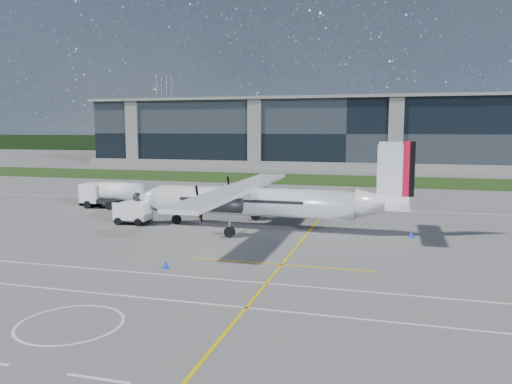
# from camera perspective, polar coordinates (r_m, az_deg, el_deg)

# --- Properties ---
(ground) EXTENTS (400.00, 400.00, 0.00)m
(ground) POSITION_cam_1_polar(r_m,az_deg,el_deg) (77.42, 8.14, 0.78)
(ground) COLOR #585654
(ground) RESTS_ON ground
(grass_strip) EXTENTS (400.00, 18.00, 0.04)m
(grass_strip) POSITION_cam_1_polar(r_m,az_deg,el_deg) (85.32, 8.83, 1.38)
(grass_strip) COLOR #1A340E
(grass_strip) RESTS_ON ground
(terminal_building) EXTENTS (120.00, 20.00, 15.00)m
(terminal_building) POSITION_cam_1_polar(r_m,az_deg,el_deg) (116.74, 10.73, 6.58)
(terminal_building) COLOR black
(terminal_building) RESTS_ON ground
(tree_line) EXTENTS (400.00, 6.00, 6.00)m
(tree_line) POSITION_cam_1_polar(r_m,az_deg,el_deg) (176.69, 12.31, 5.28)
(tree_line) COLOR black
(tree_line) RESTS_ON ground
(pylon_west) EXTENTS (9.00, 4.60, 30.00)m
(pylon_west) POSITION_cam_1_polar(r_m,az_deg,el_deg) (206.87, -10.42, 8.92)
(pylon_west) COLOR gray
(pylon_west) RESTS_ON ground
(yellow_taxiway_centerline) EXTENTS (0.20, 70.00, 0.01)m
(yellow_taxiway_centerline) POSITION_cam_1_polar(r_m,az_deg,el_deg) (47.60, 7.12, -3.25)
(yellow_taxiway_centerline) COLOR yellow
(yellow_taxiway_centerline) RESTS_ON ground
(white_lane_line) EXTENTS (90.00, 0.15, 0.01)m
(white_lane_line) POSITION_cam_1_polar(r_m,az_deg,el_deg) (25.82, -7.68, -12.37)
(white_lane_line) COLOR white
(white_lane_line) RESTS_ON ground
(turboprop_aircraft) EXTENTS (24.60, 25.51, 7.65)m
(turboprop_aircraft) POSITION_cam_1_polar(r_m,az_deg,el_deg) (42.66, 0.92, 0.78)
(turboprop_aircraft) COLOR white
(turboprop_aircraft) RESTS_ON ground
(fuel_tanker_truck) EXTENTS (7.60, 2.47, 2.85)m
(fuel_tanker_truck) POSITION_cam_1_polar(r_m,az_deg,el_deg) (56.88, -16.45, -0.33)
(fuel_tanker_truck) COLOR white
(fuel_tanker_truck) RESTS_ON ground
(baggage_tug) EXTENTS (3.36, 2.02, 2.02)m
(baggage_tug) POSITION_cam_1_polar(r_m,az_deg,el_deg) (46.91, -13.90, -2.32)
(baggage_tug) COLOR white
(baggage_tug) RESTS_ON ground
(ground_crew_person) EXTENTS (0.90, 1.02, 2.09)m
(ground_crew_person) POSITION_cam_1_polar(r_m,az_deg,el_deg) (47.20, -6.35, -2.05)
(ground_crew_person) COLOR #F25907
(ground_crew_person) RESTS_ON ground
(safety_cone_stbdwing) EXTENTS (0.36, 0.36, 0.50)m
(safety_cone_stbdwing) POSITION_cam_1_polar(r_m,az_deg,el_deg) (56.41, 2.73, -1.30)
(safety_cone_stbdwing) COLOR #0D31E6
(safety_cone_stbdwing) RESTS_ON ground
(safety_cone_nose_stbd) EXTENTS (0.36, 0.36, 0.50)m
(safety_cone_nose_stbd) POSITION_cam_1_polar(r_m,az_deg,el_deg) (48.36, -12.50, -2.91)
(safety_cone_nose_stbd) COLOR #0D31E6
(safety_cone_nose_stbd) RESTS_ON ground
(safety_cone_tail) EXTENTS (0.36, 0.36, 0.50)m
(safety_cone_tail) POSITION_cam_1_polar(r_m,az_deg,el_deg) (41.80, 17.31, -4.66)
(safety_cone_tail) COLOR #0D31E6
(safety_cone_tail) RESTS_ON ground
(safety_cone_fwd) EXTENTS (0.36, 0.36, 0.50)m
(safety_cone_fwd) POSITION_cam_1_polar(r_m,az_deg,el_deg) (48.00, -14.62, -3.05)
(safety_cone_fwd) COLOR #0D31E6
(safety_cone_fwd) RESTS_ON ground
(safety_cone_portwing) EXTENTS (0.36, 0.36, 0.50)m
(safety_cone_portwing) POSITION_cam_1_polar(r_m,az_deg,el_deg) (31.87, -10.28, -8.14)
(safety_cone_portwing) COLOR #0D31E6
(safety_cone_portwing) RESTS_ON ground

